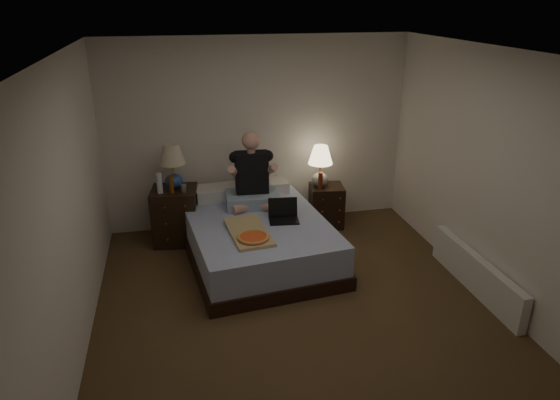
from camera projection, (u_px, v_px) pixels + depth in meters
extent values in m
cube|color=brown|center=(299.00, 311.00, 5.01)|extent=(4.00, 4.50, 0.00)
cube|color=white|center=(304.00, 54.00, 4.05)|extent=(4.00, 4.50, 0.00)
cube|color=silver|center=(258.00, 134.00, 6.56)|extent=(4.00, 0.00, 2.50)
cube|color=silver|center=(414.00, 360.00, 2.50)|extent=(4.00, 0.00, 2.50)
cube|color=silver|center=(68.00, 216.00, 4.13)|extent=(0.00, 4.50, 2.50)
cube|color=silver|center=(497.00, 180.00, 4.93)|extent=(0.00, 4.50, 2.50)
cube|color=#5A70B5|center=(257.00, 239.00, 5.94)|extent=(1.75, 2.20, 0.51)
cube|color=black|center=(176.00, 216.00, 6.31)|extent=(0.61, 0.56, 0.72)
cube|color=black|center=(326.00, 206.00, 6.78)|extent=(0.49, 0.45, 0.57)
cylinder|color=silver|center=(159.00, 183.00, 6.01)|extent=(0.07, 0.07, 0.25)
cylinder|color=#A9A9A5|center=(184.00, 188.00, 6.06)|extent=(0.07, 0.07, 0.10)
cylinder|color=#63370E|center=(171.00, 184.00, 6.01)|extent=(0.06, 0.06, 0.23)
cylinder|color=#61200D|center=(320.00, 181.00, 6.53)|extent=(0.06, 0.06, 0.23)
cube|color=silver|center=(476.00, 274.00, 5.30)|extent=(0.10, 1.60, 0.40)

